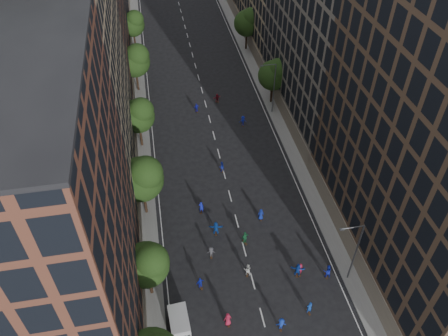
% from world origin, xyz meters
% --- Properties ---
extents(ground, '(240.00, 240.00, 0.00)m').
position_xyz_m(ground, '(0.00, 40.00, 0.00)').
color(ground, black).
rests_on(ground, ground).
extents(sidewalk_left, '(4.00, 105.00, 0.15)m').
position_xyz_m(sidewalk_left, '(-12.00, 47.50, 0.07)').
color(sidewalk_left, slate).
rests_on(sidewalk_left, ground).
extents(sidewalk_right, '(4.00, 105.00, 0.15)m').
position_xyz_m(sidewalk_right, '(12.00, 47.50, 0.07)').
color(sidewalk_right, slate).
rests_on(sidewalk_right, ground).
extents(bldg_left_a, '(14.00, 22.00, 30.00)m').
position_xyz_m(bldg_left_a, '(-19.00, 11.00, 15.00)').
color(bldg_left_a, brown).
rests_on(bldg_left_a, ground).
extents(bldg_left_b, '(14.00, 26.00, 34.00)m').
position_xyz_m(bldg_left_b, '(-19.00, 35.00, 17.00)').
color(bldg_left_b, '#988463').
rests_on(bldg_left_b, ground).
extents(bldg_left_c, '(14.00, 20.00, 28.00)m').
position_xyz_m(bldg_left_c, '(-19.00, 58.00, 14.00)').
color(bldg_left_c, brown).
rests_on(bldg_left_c, ground).
extents(bldg_right_b, '(14.00, 28.00, 33.00)m').
position_xyz_m(bldg_right_b, '(19.00, 44.00, 16.50)').
color(bldg_right_b, '#60594F').
rests_on(bldg_right_b, ground).
extents(tree_left_1, '(4.80, 4.80, 8.21)m').
position_xyz_m(tree_left_1, '(-11.02, 13.86, 5.55)').
color(tree_left_1, black).
rests_on(tree_left_1, ground).
extents(tree_left_2, '(5.60, 5.60, 9.45)m').
position_xyz_m(tree_left_2, '(-10.99, 25.83, 6.36)').
color(tree_left_2, black).
rests_on(tree_left_2, ground).
extents(tree_left_3, '(5.00, 5.00, 8.58)m').
position_xyz_m(tree_left_3, '(-11.02, 39.85, 5.82)').
color(tree_left_3, black).
rests_on(tree_left_3, ground).
extents(tree_left_4, '(5.40, 5.40, 9.08)m').
position_xyz_m(tree_left_4, '(-11.00, 55.84, 6.10)').
color(tree_left_4, black).
rests_on(tree_left_4, ground).
extents(tree_left_5, '(4.80, 4.80, 8.33)m').
position_xyz_m(tree_left_5, '(-11.02, 71.86, 5.68)').
color(tree_left_5, black).
rests_on(tree_left_5, ground).
extents(tree_right_a, '(5.00, 5.00, 8.39)m').
position_xyz_m(tree_right_a, '(11.38, 47.85, 5.63)').
color(tree_right_a, black).
rests_on(tree_right_a, ground).
extents(tree_right_b, '(5.20, 5.20, 8.83)m').
position_xyz_m(tree_right_b, '(11.39, 67.85, 5.96)').
color(tree_right_b, black).
rests_on(tree_right_b, ground).
extents(streetlamp_near, '(2.64, 0.22, 9.06)m').
position_xyz_m(streetlamp_near, '(10.37, 12.00, 5.17)').
color(streetlamp_near, '#595B60').
rests_on(streetlamp_near, ground).
extents(streetlamp_far, '(2.64, 0.22, 9.06)m').
position_xyz_m(streetlamp_far, '(10.37, 45.00, 5.17)').
color(streetlamp_far, '#595B60').
rests_on(streetlamp_far, ground).
extents(cargo_van, '(2.27, 4.43, 2.30)m').
position_xyz_m(cargo_van, '(-8.58, 8.80, 1.21)').
color(cargo_van, '#B5B5B7').
rests_on(cargo_van, ground).
extents(skater_1, '(0.71, 0.52, 1.79)m').
position_xyz_m(skater_1, '(4.92, 8.72, 0.90)').
color(skater_1, '#123995').
rests_on(skater_1, ground).
extents(skater_2, '(0.98, 0.81, 1.85)m').
position_xyz_m(skater_2, '(8.32, 12.64, 0.93)').
color(skater_2, '#1521AA').
rests_on(skater_2, ground).
extents(skater_3, '(1.12, 0.75, 1.62)m').
position_xyz_m(skater_3, '(1.54, 7.51, 0.81)').
color(skater_3, '#1432A7').
rests_on(skater_3, ground).
extents(skater_4, '(1.02, 0.66, 1.62)m').
position_xyz_m(skater_4, '(-5.87, 13.75, 0.81)').
color(skater_4, '#1725BD').
rests_on(skater_4, ground).
extents(skater_5, '(1.74, 1.04, 1.79)m').
position_xyz_m(skater_5, '(5.13, 13.43, 0.89)').
color(skater_5, '#13389B').
rests_on(skater_5, ground).
extents(skater_6, '(0.96, 0.71, 1.78)m').
position_xyz_m(skater_6, '(-3.70, 8.93, 0.89)').
color(skater_6, '#A81C38').
rests_on(skater_6, ground).
extents(skater_7, '(0.69, 0.48, 1.79)m').
position_xyz_m(skater_7, '(5.40, 13.50, 0.90)').
color(skater_7, '#A81C39').
rests_on(skater_7, ground).
extents(skater_8, '(0.99, 0.87, 1.72)m').
position_xyz_m(skater_8, '(-0.41, 14.47, 0.86)').
color(skater_8, silver).
rests_on(skater_8, ground).
extents(skater_9, '(1.02, 0.65, 1.51)m').
position_xyz_m(skater_9, '(-4.05, 17.68, 0.75)').
color(skater_9, '#47464C').
rests_on(skater_9, ground).
extents(skater_10, '(1.21, 0.87, 1.91)m').
position_xyz_m(skater_10, '(0.26, 18.90, 0.95)').
color(skater_10, '#1E673A').
rests_on(skater_10, ground).
extents(skater_11, '(1.82, 0.85, 1.88)m').
position_xyz_m(skater_11, '(-2.93, 21.01, 0.94)').
color(skater_11, '#1447A9').
rests_on(skater_11, ground).
extents(skater_12, '(0.82, 0.54, 1.64)m').
position_xyz_m(skater_12, '(3.06, 22.30, 0.82)').
color(skater_12, navy).
rests_on(skater_12, ground).
extents(skater_13, '(0.75, 0.61, 1.75)m').
position_xyz_m(skater_13, '(-4.21, 24.84, 0.88)').
color(skater_13, '#1723BB').
rests_on(skater_13, ground).
extents(skater_14, '(0.96, 0.86, 1.64)m').
position_xyz_m(skater_14, '(-0.28, 32.13, 0.82)').
color(skater_14, navy).
rests_on(skater_14, ground).
extents(skater_15, '(1.14, 0.69, 1.73)m').
position_xyz_m(skater_15, '(5.01, 42.27, 0.87)').
color(skater_15, '#1521AF').
rests_on(skater_15, ground).
extents(skater_16, '(1.00, 0.66, 1.58)m').
position_xyz_m(skater_16, '(-1.81, 47.40, 0.79)').
color(skater_16, '#161AB3').
rests_on(skater_16, ground).
extents(skater_17, '(1.48, 0.84, 1.52)m').
position_xyz_m(skater_17, '(2.08, 49.75, 0.76)').
color(skater_17, maroon).
rests_on(skater_17, ground).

